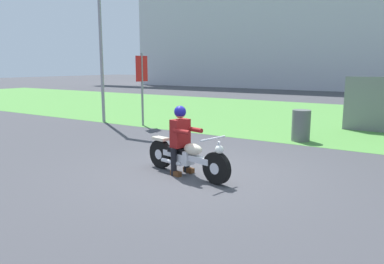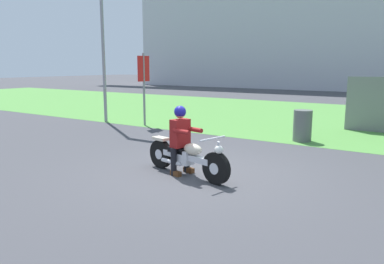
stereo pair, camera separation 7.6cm
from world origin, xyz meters
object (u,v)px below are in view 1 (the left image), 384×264
Objects in this scene: rider_lead at (181,135)px; trash_can at (301,126)px; motorcycle_lead at (187,157)px; streetlight_pole at (102,18)px; sign_banner at (142,78)px.

trash_can is (1.00, 4.66, -0.35)m from rider_lead.
rider_lead is (-0.16, 0.04, 0.43)m from motorcycle_lead.
motorcycle_lead is 0.34× the size of streetlight_pole.
motorcycle_lead is 6.71m from sign_banner.
trash_can is 5.86m from sign_banner.
motorcycle_lead is 0.46m from rider_lead.
streetlight_pole is 2.43× the size of sign_banner.
rider_lead is 0.22× the size of streetlight_pole.
rider_lead is at bearing -33.25° from streetlight_pole.
rider_lead is 8.33m from streetlight_pole.
motorcycle_lead is 0.84× the size of sign_banner.
streetlight_pole reaches higher than rider_lead.
sign_banner is (-4.87, 4.41, 1.34)m from motorcycle_lead.
motorcycle_lead is at bearing -100.09° from trash_can.
sign_banner is at bearing 149.30° from rider_lead.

